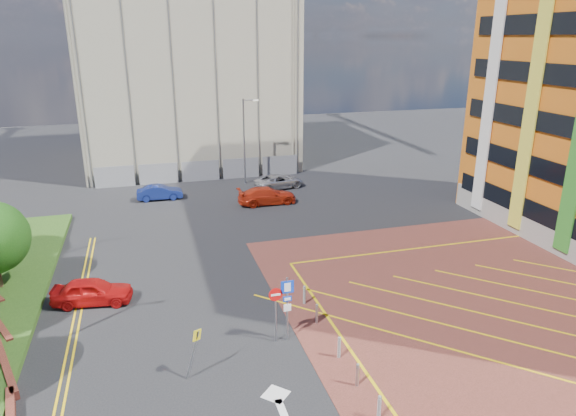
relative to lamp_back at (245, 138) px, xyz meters
name	(u,v)px	position (x,y,z in m)	size (l,w,h in m)	color
ground	(283,353)	(-4.08, -28.00, -4.36)	(140.00, 140.00, 0.00)	black
forecourt	(542,309)	(9.92, -28.00, -4.35)	(26.00, 26.00, 0.02)	brown
retaining_wall	(0,368)	(-15.88, -26.00, -4.16)	(6.06, 20.33, 0.40)	maroon
lamp_back	(245,138)	(0.00, 0.00, 0.00)	(1.53, 0.16, 8.00)	#9EA0A8
sign_cluster	(283,303)	(-3.78, -27.02, -2.41)	(1.17, 0.12, 3.20)	#9EA0A8
warning_sign	(194,348)	(-7.99, -28.64, -2.93)	(0.77, 0.42, 2.25)	#9EA0A8
bollard_row	(345,357)	(-1.78, -29.67, -3.89)	(0.14, 11.14, 0.90)	#9EA0A8
construction_building	(185,60)	(-4.08, 12.00, 6.64)	(21.20, 19.20, 22.00)	#9F9882
construction_fence	(211,170)	(-3.08, 2.00, -3.36)	(21.60, 0.06, 2.00)	gray
car_red_left	(92,291)	(-12.53, -20.83, -3.66)	(1.65, 4.09, 1.40)	red
car_blue_back	(160,192)	(-8.23, -3.08, -3.72)	(1.35, 3.87, 1.27)	navy
car_red_back	(267,196)	(0.42, -6.81, -3.65)	(2.00, 4.91, 1.43)	red
car_silver_back	(279,181)	(2.61, -2.55, -3.71)	(2.15, 4.67, 1.30)	#A6A5AC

